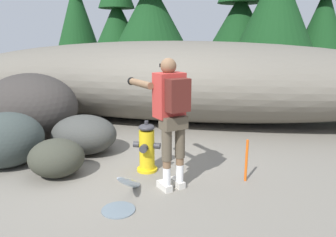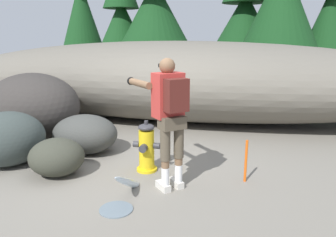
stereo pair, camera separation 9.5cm
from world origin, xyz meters
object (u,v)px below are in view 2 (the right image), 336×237
at_px(boulder_large, 33,107).
at_px(boulder_outlier, 57,157).
at_px(fire_hydrant, 146,148).
at_px(survey_stake, 246,161).
at_px(boulder_mid, 85,134).
at_px(boulder_small, 7,139).
at_px(utility_worker, 169,108).

xyz_separation_m(boulder_large, boulder_outlier, (1.38, -1.44, -0.38)).
xyz_separation_m(fire_hydrant, survey_stake, (1.44, -0.05, -0.06)).
distance_m(boulder_mid, survey_stake, 2.78).
bearing_deg(fire_hydrant, boulder_outlier, -159.24).
bearing_deg(boulder_small, utility_worker, -3.59).
xyz_separation_m(boulder_large, boulder_small, (0.44, -1.28, -0.23)).
height_order(fire_hydrant, boulder_large, boulder_large).
relative_size(boulder_outlier, survey_stake, 1.32).
xyz_separation_m(boulder_large, survey_stake, (4.03, -1.03, -0.35)).
distance_m(fire_hydrant, boulder_mid, 1.38).
relative_size(boulder_large, boulder_outlier, 2.22).
distance_m(boulder_mid, boulder_outlier, 0.99).
distance_m(fire_hydrant, survey_stake, 1.45).
xyz_separation_m(utility_worker, boulder_large, (-3.04, 1.44, -0.43)).
bearing_deg(boulder_small, fire_hydrant, 7.97).
height_order(boulder_mid, boulder_outlier, boulder_mid).
bearing_deg(utility_worker, survey_stake, -111.01).
distance_m(fire_hydrant, utility_worker, 0.97).
xyz_separation_m(boulder_small, survey_stake, (3.60, 0.25, -0.13)).
xyz_separation_m(fire_hydrant, boulder_outlier, (-1.21, -0.46, -0.08)).
bearing_deg(boulder_large, fire_hydrant, -20.70).
distance_m(fire_hydrant, boulder_small, 2.17).
bearing_deg(fire_hydrant, boulder_large, 159.30).
xyz_separation_m(fire_hydrant, boulder_large, (-2.59, 0.98, 0.30)).
height_order(boulder_mid, survey_stake, boulder_mid).
relative_size(utility_worker, boulder_outlier, 2.16).
bearing_deg(fire_hydrant, utility_worker, -45.94).
distance_m(boulder_large, boulder_mid, 1.42).
xyz_separation_m(boulder_mid, boulder_outlier, (0.07, -0.99, -0.06)).
relative_size(utility_worker, boulder_mid, 1.49).
bearing_deg(boulder_mid, survey_stake, -11.98).
distance_m(utility_worker, boulder_large, 3.39).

